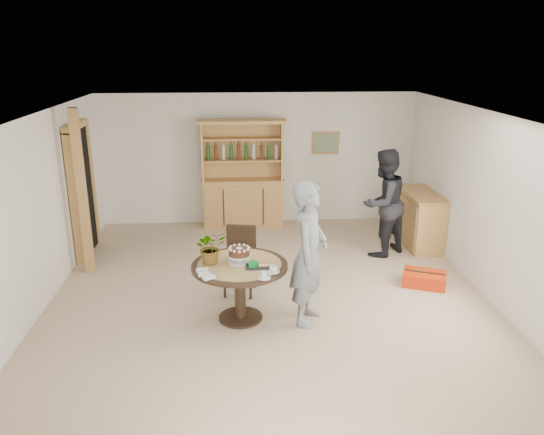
{
  "coord_description": "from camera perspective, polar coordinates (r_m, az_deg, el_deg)",
  "views": [
    {
      "loc": [
        -0.42,
        -6.51,
        3.34
      ],
      "look_at": [
        0.06,
        0.48,
        1.05
      ],
      "focal_mm": 35.0,
      "sensor_mm": 36.0,
      "label": 1
    }
  ],
  "objects": [
    {
      "name": "birthday_cake",
      "position": [
        6.59,
        -3.53,
        -3.83
      ],
      "size": [
        0.3,
        0.3,
        0.2
      ],
      "color": "white",
      "rests_on": "dining_table"
    },
    {
      "name": "napkins",
      "position": [
        6.31,
        -7.23,
        -6.04
      ],
      "size": [
        0.24,
        0.33,
        0.03
      ],
      "color": "white",
      "rests_on": "dining_table"
    },
    {
      "name": "pine_post",
      "position": [
        8.31,
        -19.75,
        2.45
      ],
      "size": [
        0.12,
        0.12,
        2.5
      ],
      "primitive_type": "cube",
      "color": "tan",
      "rests_on": "ground"
    },
    {
      "name": "dining_table",
      "position": [
        6.65,
        -3.48,
        -6.22
      ],
      "size": [
        1.2,
        1.2,
        0.76
      ],
      "color": "black",
      "rests_on": "ground"
    },
    {
      "name": "coffee_cup_a",
      "position": [
        6.33,
        0.15,
        -5.56
      ],
      "size": [
        0.15,
        0.15,
        0.09
      ],
      "color": "silver",
      "rests_on": "dining_table"
    },
    {
      "name": "coffee_cup_b",
      "position": [
        6.17,
        -0.85,
        -6.26
      ],
      "size": [
        0.15,
        0.15,
        0.08
      ],
      "color": "silver",
      "rests_on": "dining_table"
    },
    {
      "name": "adult_person",
      "position": [
        8.81,
        11.86,
        1.54
      ],
      "size": [
        1.09,
        1.05,
        1.77
      ],
      "primitive_type": "imported",
      "rotation": [
        0.0,
        0.0,
        3.77
      ],
      "color": "black",
      "rests_on": "ground"
    },
    {
      "name": "gift_tray",
      "position": [
        6.47,
        -1.59,
        -5.16
      ],
      "size": [
        0.3,
        0.2,
        0.08
      ],
      "color": "black",
      "rests_on": "dining_table"
    },
    {
      "name": "room_shell",
      "position": [
        6.73,
        -0.22,
        4.35
      ],
      "size": [
        6.04,
        7.04,
        2.52
      ],
      "color": "white",
      "rests_on": "ground"
    },
    {
      "name": "dining_chair",
      "position": [
        7.44,
        -3.44,
        -4.08
      ],
      "size": [
        0.49,
        0.49,
        0.95
      ],
      "rotation": [
        0.0,
        0.0,
        -0.18
      ],
      "color": "black",
      "rests_on": "ground"
    },
    {
      "name": "hutch",
      "position": [
        10.11,
        -3.13,
        2.86
      ],
      "size": [
        1.62,
        0.54,
        2.04
      ],
      "color": "tan",
      "rests_on": "ground"
    },
    {
      "name": "doorway",
      "position": [
        9.15,
        -19.79,
        2.89
      ],
      "size": [
        0.13,
        1.1,
        2.18
      ],
      "color": "black",
      "rests_on": "ground"
    },
    {
      "name": "red_suitcase",
      "position": [
        8.06,
        16.07,
        -6.35
      ],
      "size": [
        0.71,
        0.6,
        0.21
      ],
      "rotation": [
        0.0,
        0.0,
        -0.4
      ],
      "color": "red",
      "rests_on": "ground"
    },
    {
      "name": "ground",
      "position": [
        7.33,
        -0.23,
        -9.0
      ],
      "size": [
        7.0,
        7.0,
        0.0
      ],
      "primitive_type": "plane",
      "color": "tan",
      "rests_on": "ground"
    },
    {
      "name": "sideboard",
      "position": [
        9.52,
        15.64,
        -0.12
      ],
      "size": [
        0.54,
        1.26,
        0.94
      ],
      "color": "tan",
      "rests_on": "ground"
    },
    {
      "name": "teen_boy",
      "position": [
        6.5,
        4.01,
        -3.89
      ],
      "size": [
        0.65,
        0.78,
        1.82
      ],
      "primitive_type": "imported",
      "rotation": [
        0.0,
        0.0,
        1.2
      ],
      "color": "slate",
      "rests_on": "ground"
    },
    {
      "name": "flower_vase",
      "position": [
        6.56,
        -6.61,
        -3.18
      ],
      "size": [
        0.47,
        0.44,
        0.42
      ],
      "primitive_type": "imported",
      "rotation": [
        0.0,
        0.0,
        0.35
      ],
      "color": "#3F7233",
      "rests_on": "dining_table"
    }
  ]
}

